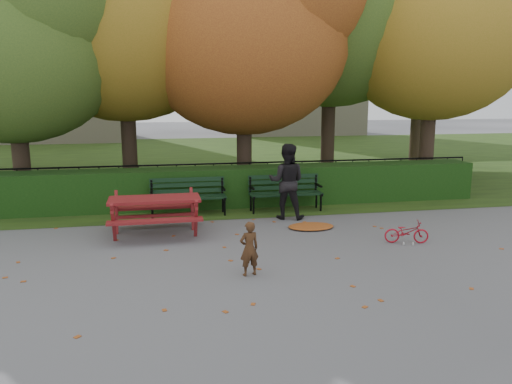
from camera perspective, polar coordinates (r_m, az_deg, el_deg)
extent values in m
plane|color=slate|center=(8.82, 2.27, -7.80)|extent=(90.00, 90.00, 0.00)
plane|color=#203212|center=(22.39, -5.97, 3.74)|extent=(90.00, 90.00, 0.00)
cube|color=#BAAE92|center=(35.15, -23.69, 17.81)|extent=(10.00, 7.00, 15.00)
cube|color=#BAAE92|center=(37.59, 4.54, 15.88)|extent=(9.00, 6.00, 12.00)
cube|color=black|center=(12.98, -2.26, 0.64)|extent=(13.00, 0.90, 1.00)
cube|color=black|center=(13.84, -2.75, -0.48)|extent=(14.00, 0.04, 0.04)
cube|color=black|center=(13.68, -2.79, 3.30)|extent=(14.00, 0.04, 0.04)
cylinder|color=black|center=(13.67, -15.31, 0.78)|extent=(0.03, 0.03, 1.00)
cylinder|color=black|center=(13.76, -2.77, 1.24)|extent=(0.03, 0.03, 1.00)
cylinder|color=black|center=(14.49, 9.06, 1.61)|extent=(0.03, 0.03, 1.00)
cylinder|color=black|center=(16.02, 20.92, 1.92)|extent=(0.03, 0.03, 1.00)
cylinder|color=#33261B|center=(14.45, -25.29, 3.92)|extent=(0.44, 0.44, 2.62)
ellipsoid|color=#39581F|center=(14.43, -26.24, 15.05)|extent=(5.60, 5.60, 5.04)
cylinder|color=#33261B|center=(15.20, -14.31, 5.93)|extent=(0.44, 0.44, 3.15)
ellipsoid|color=olive|center=(15.29, -14.95, 18.63)|extent=(6.40, 6.40, 5.76)
cylinder|color=#33261B|center=(14.60, -1.36, 5.38)|extent=(0.44, 0.44, 2.80)
ellipsoid|color=maroon|center=(14.60, -1.42, 17.17)|extent=(6.00, 6.00, 5.40)
cylinder|color=#33261B|center=(16.57, 8.23, 7.17)|extent=(0.44, 0.44, 3.50)
ellipsoid|color=#39581F|center=(16.74, 8.60, 20.08)|extent=(6.80, 6.80, 6.12)
cylinder|color=#33261B|center=(16.35, 18.97, 5.71)|extent=(0.44, 0.44, 2.97)
ellipsoid|color=olive|center=(16.39, 19.70, 16.86)|extent=(5.80, 5.80, 5.22)
cylinder|color=#33261B|center=(20.70, 17.84, 7.04)|extent=(0.44, 0.44, 3.15)
ellipsoid|color=#39581F|center=(20.77, 18.41, 16.35)|extent=(6.00, 6.00, 5.40)
cube|color=black|center=(11.81, -7.70, -0.80)|extent=(1.80, 0.12, 0.04)
cube|color=black|center=(11.98, -7.75, -0.63)|extent=(1.80, 0.12, 0.04)
cube|color=black|center=(12.16, -7.80, -0.46)|extent=(1.80, 0.12, 0.04)
cube|color=black|center=(12.23, -7.84, 0.13)|extent=(1.80, 0.05, 0.10)
cube|color=black|center=(12.20, -7.86, 0.82)|extent=(1.80, 0.05, 0.10)
cube|color=black|center=(12.18, -7.88, 1.42)|extent=(1.80, 0.05, 0.10)
cube|color=black|center=(11.97, -11.81, -0.87)|extent=(0.05, 0.55, 0.06)
cube|color=black|center=(12.19, -11.84, 0.42)|extent=(0.05, 0.05, 0.41)
cylinder|color=black|center=(11.84, -11.79, -2.00)|extent=(0.05, 0.05, 0.44)
cylinder|color=black|center=(12.19, -11.77, -1.62)|extent=(0.05, 0.05, 0.44)
cube|color=black|center=(11.95, -11.85, 0.09)|extent=(0.05, 0.45, 0.04)
cube|color=black|center=(12.06, -3.72, -0.57)|extent=(0.05, 0.55, 0.06)
cube|color=black|center=(12.28, -3.89, 0.71)|extent=(0.05, 0.05, 0.41)
cylinder|color=black|center=(11.93, -3.60, -1.68)|extent=(0.05, 0.05, 0.44)
cylinder|color=black|center=(12.28, -3.81, -1.32)|extent=(0.05, 0.05, 0.44)
cube|color=black|center=(12.04, -3.74, 0.38)|extent=(0.05, 0.45, 0.04)
cube|color=black|center=(12.17, 3.65, -0.36)|extent=(1.80, 0.12, 0.04)
cube|color=black|center=(12.34, 3.44, -0.20)|extent=(1.80, 0.12, 0.04)
cube|color=black|center=(12.51, 3.23, -0.04)|extent=(1.80, 0.12, 0.04)
cube|color=black|center=(12.58, 3.14, 0.53)|extent=(1.80, 0.05, 0.10)
cube|color=black|center=(12.55, 3.14, 1.20)|extent=(1.80, 0.05, 0.10)
cube|color=black|center=(12.53, 3.15, 1.79)|extent=(1.80, 0.05, 0.10)
cube|color=black|center=(12.17, -0.45, -0.44)|extent=(0.05, 0.55, 0.06)
cube|color=black|center=(12.38, -0.68, 0.82)|extent=(0.05, 0.05, 0.41)
cylinder|color=black|center=(12.04, -0.29, -1.54)|extent=(0.05, 0.05, 0.44)
cylinder|color=black|center=(12.38, -0.60, -1.19)|extent=(0.05, 0.05, 0.44)
cube|color=black|center=(12.15, -0.47, 0.50)|extent=(0.05, 0.45, 0.04)
cube|color=black|center=(12.58, 7.19, -0.14)|extent=(0.05, 0.55, 0.06)
cube|color=black|center=(12.79, 6.84, 1.08)|extent=(0.05, 0.05, 0.41)
cylinder|color=black|center=(12.46, 7.42, -1.20)|extent=(0.05, 0.05, 0.44)
cylinder|color=black|center=(12.79, 6.92, -0.87)|extent=(0.05, 0.05, 0.44)
cube|color=black|center=(12.56, 7.18, 0.77)|extent=(0.05, 0.45, 0.04)
cube|color=maroon|center=(10.37, -11.53, -0.81)|extent=(1.85, 0.79, 0.06)
cube|color=maroon|center=(9.84, -11.43, -3.28)|extent=(1.84, 0.28, 0.05)
cube|color=maroon|center=(11.03, -11.50, -1.72)|extent=(1.84, 0.28, 0.05)
cube|color=maroon|center=(10.03, -15.98, -3.46)|extent=(0.07, 0.53, 0.89)
cube|color=maroon|center=(10.92, -15.66, -2.27)|extent=(0.07, 0.53, 0.89)
cube|color=maroon|center=(10.42, -15.89, -1.42)|extent=(0.08, 1.38, 0.06)
cube|color=maroon|center=(10.03, -6.88, -3.10)|extent=(0.07, 0.53, 0.89)
cube|color=maroon|center=(10.92, -7.31, -1.94)|extent=(0.07, 0.53, 0.89)
cube|color=maroon|center=(10.42, -7.14, -1.08)|extent=(0.08, 1.38, 0.06)
cube|color=maroon|center=(10.45, -11.46, -2.67)|extent=(1.63, 0.09, 0.06)
ellipsoid|color=brown|center=(10.93, 6.30, -3.92)|extent=(1.19, 1.00, 0.07)
imported|color=#432815|center=(7.98, -0.78, -6.49)|extent=(0.36, 0.28, 0.89)
imported|color=black|center=(11.56, 3.53, 1.22)|extent=(1.03, 0.92, 1.75)
imported|color=#AA0F1F|center=(10.17, 16.83, -4.40)|extent=(0.89, 0.49, 0.44)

